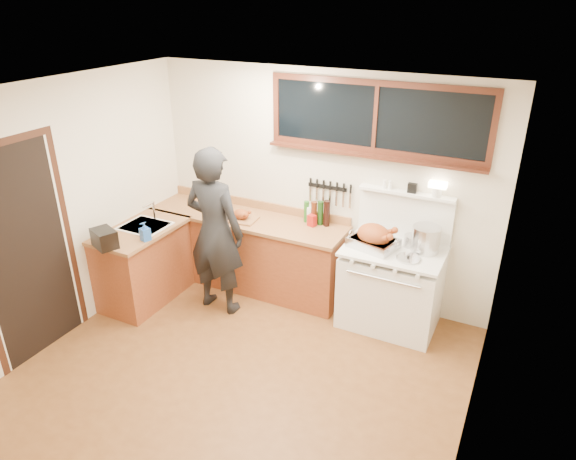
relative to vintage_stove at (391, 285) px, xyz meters
The scene contains 20 objects.
ground_plane 1.79m from the vintage_stove, 125.35° to the right, with size 4.00×3.50×0.02m, color brown.
room_shell 2.10m from the vintage_stove, 125.35° to the right, with size 4.10×3.60×2.65m.
counter_back 1.80m from the vintage_stove, behind, with size 2.44×0.64×1.00m.
counter_left 2.81m from the vintage_stove, 163.78° to the right, with size 0.64×1.09×0.90m.
sink_unit 2.80m from the vintage_stove, 165.18° to the right, with size 0.50×0.45×0.37m.
vintage_stove is the anchor object (origin of this frame).
back_window 1.67m from the vintage_stove, 142.44° to the left, with size 2.32×0.13×0.77m.
left_doorway 3.63m from the vintage_stove, 146.76° to the right, with size 0.02×1.04×2.17m.
knife_strip 1.26m from the vintage_stove, 160.07° to the left, with size 0.52×0.03×0.28m.
man 1.98m from the vintage_stove, 163.04° to the right, with size 0.70×0.47×1.89m.
soap_bottle 2.68m from the vintage_stove, 157.99° to the right, with size 0.12×0.12×0.21m.
toaster 3.04m from the vintage_stove, 154.46° to the right, with size 0.33×0.28×0.19m.
cutting_board 1.86m from the vintage_stove, behind, with size 0.38×0.30×0.13m.
roast_turkey 0.58m from the vintage_stove, 163.84° to the right, with size 0.53×0.45×0.26m.
stockpot 0.64m from the vintage_stove, 17.51° to the left, with size 0.37×0.37×0.27m.
saucepan 0.53m from the vintage_stove, 45.36° to the left, with size 0.18×0.29×0.12m.
pot_lid 0.51m from the vintage_stove, 42.91° to the right, with size 0.25×0.25×0.04m.
coffee_tin 1.13m from the vintage_stove, behind, with size 0.10×0.09×0.13m.
pitcher 1.22m from the vintage_stove, 167.26° to the left, with size 0.13×0.13×0.19m.
bottle_cluster 1.14m from the vintage_stove, 167.11° to the left, with size 0.32×0.07×0.30m.
Camera 1 is at (2.11, -3.29, 3.30)m, focal length 32.00 mm.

